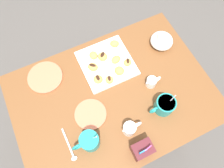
% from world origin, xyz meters
% --- Properties ---
extents(ground_plane, '(8.00, 8.00, 0.00)m').
position_xyz_m(ground_plane, '(0.00, 0.00, 0.00)').
color(ground_plane, '#514C47').
extents(dining_table, '(1.01, 0.72, 0.74)m').
position_xyz_m(dining_table, '(0.00, 0.00, 0.59)').
color(dining_table, brown).
rests_on(dining_table, ground_plane).
extents(pastry_plate_square, '(0.27, 0.27, 0.02)m').
position_xyz_m(pastry_plate_square, '(-0.05, -0.18, 0.75)').
color(pastry_plate_square, white).
rests_on(pastry_plate_square, dining_table).
extents(coffee_mug_teal_left, '(0.13, 0.09, 0.13)m').
position_xyz_m(coffee_mug_teal_left, '(-0.19, 0.16, 0.79)').
color(coffee_mug_teal_left, teal).
rests_on(coffee_mug_teal_left, dining_table).
extents(coffee_mug_teal_right, '(0.13, 0.09, 0.15)m').
position_xyz_m(coffee_mug_teal_right, '(0.20, 0.16, 0.79)').
color(coffee_mug_teal_right, teal).
rests_on(coffee_mug_teal_right, dining_table).
extents(cream_pitcher_white, '(0.10, 0.06, 0.07)m').
position_xyz_m(cream_pitcher_white, '(0.01, 0.19, 0.78)').
color(cream_pitcher_white, white).
rests_on(cream_pitcher_white, dining_table).
extents(sugar_caddy, '(0.09, 0.07, 0.11)m').
position_xyz_m(sugar_caddy, '(-0.00, 0.30, 0.78)').
color(sugar_caddy, '#561E23').
rests_on(sugar_caddy, dining_table).
extents(ice_cream_bowl, '(0.12, 0.12, 0.09)m').
position_xyz_m(ice_cream_bowl, '(-0.38, -0.17, 0.78)').
color(ice_cream_bowl, white).
rests_on(ice_cream_bowl, dining_table).
extents(chocolate_sauce_pitcher, '(0.09, 0.05, 0.06)m').
position_xyz_m(chocolate_sauce_pitcher, '(-0.21, 0.03, 0.77)').
color(chocolate_sauce_pitcher, white).
rests_on(chocolate_sauce_pitcher, dining_table).
extents(saucer_coral_left, '(0.16, 0.16, 0.01)m').
position_xyz_m(saucer_coral_left, '(0.14, 0.04, 0.74)').
color(saucer_coral_left, '#E5704C').
rests_on(saucer_coral_left, dining_table).
extents(saucer_coral_right, '(0.18, 0.18, 0.01)m').
position_xyz_m(saucer_coral_right, '(0.28, -0.25, 0.74)').
color(saucer_coral_right, '#E5704C').
rests_on(saucer_coral_right, dining_table).
extents(loose_spoon_near_saucer, '(0.03, 0.16, 0.01)m').
position_xyz_m(loose_spoon_near_saucer, '(0.29, 0.15, 0.74)').
color(loose_spoon_near_saucer, silver).
rests_on(loose_spoon_near_saucer, dining_table).
extents(beignet_0, '(0.07, 0.07, 0.04)m').
position_xyz_m(beignet_0, '(0.03, -0.18, 0.77)').
color(beignet_0, '#D19347').
rests_on(beignet_0, pastry_plate_square).
extents(chocolate_drizzle_0, '(0.04, 0.04, 0.00)m').
position_xyz_m(chocolate_drizzle_0, '(0.03, -0.18, 0.79)').
color(chocolate_drizzle_0, black).
rests_on(chocolate_drizzle_0, beignet_0).
extents(beignet_1, '(0.06, 0.05, 0.03)m').
position_xyz_m(beignet_1, '(-0.10, -0.17, 0.77)').
color(beignet_1, '#D19347').
rests_on(beignet_1, pastry_plate_square).
extents(beignet_2, '(0.06, 0.06, 0.03)m').
position_xyz_m(beignet_2, '(-0.14, -0.26, 0.77)').
color(beignet_2, '#D19347').
rests_on(beignet_2, pastry_plate_square).
extents(beignet_3, '(0.07, 0.07, 0.03)m').
position_xyz_m(beignet_3, '(-0.08, -0.10, 0.77)').
color(beignet_3, '#D19347').
rests_on(beignet_3, pastry_plate_square).
extents(beignet_4, '(0.06, 0.06, 0.03)m').
position_xyz_m(beignet_4, '(-0.15, -0.13, 0.77)').
color(beignet_4, '#D19347').
rests_on(beignet_4, pastry_plate_square).
extents(chocolate_drizzle_4, '(0.03, 0.03, 0.00)m').
position_xyz_m(chocolate_drizzle_4, '(-0.15, -0.13, 0.78)').
color(chocolate_drizzle_4, black).
rests_on(chocolate_drizzle_4, beignet_4).
extents(beignet_5, '(0.05, 0.05, 0.03)m').
position_xyz_m(beignet_5, '(-0.02, -0.08, 0.77)').
color(beignet_5, '#D19347').
rests_on(beignet_5, pastry_plate_square).
extents(chocolate_drizzle_5, '(0.02, 0.03, 0.00)m').
position_xyz_m(chocolate_drizzle_5, '(-0.02, -0.08, 0.79)').
color(chocolate_drizzle_5, black).
rests_on(chocolate_drizzle_5, beignet_5).
extents(beignet_6, '(0.07, 0.07, 0.04)m').
position_xyz_m(beignet_6, '(-0.04, -0.22, 0.77)').
color(beignet_6, '#D19347').
rests_on(beignet_6, pastry_plate_square).
extents(chocolate_drizzle_6, '(0.04, 0.04, 0.00)m').
position_xyz_m(chocolate_drizzle_6, '(-0.04, -0.22, 0.79)').
color(chocolate_drizzle_6, black).
rests_on(chocolate_drizzle_6, beignet_6).
extents(beignet_7, '(0.05, 0.05, 0.03)m').
position_xyz_m(beignet_7, '(0.00, -0.25, 0.77)').
color(beignet_7, '#D19347').
rests_on(beignet_7, pastry_plate_square).
extents(beignet_8, '(0.06, 0.06, 0.03)m').
position_xyz_m(beignet_8, '(0.04, -0.10, 0.77)').
color(beignet_8, '#D19347').
rests_on(beignet_8, pastry_plate_square).
extents(chocolate_drizzle_8, '(0.02, 0.03, 0.00)m').
position_xyz_m(chocolate_drizzle_8, '(0.04, -0.10, 0.79)').
color(chocolate_drizzle_8, black).
rests_on(chocolate_drizzle_8, beignet_8).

